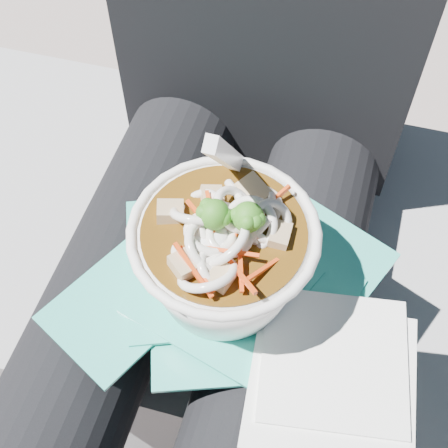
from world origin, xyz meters
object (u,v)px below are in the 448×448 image
(person_body, at_px, (222,222))
(udon_bowl, at_px, (224,251))
(lap, at_px, (198,307))
(plastic_bag, at_px, (227,276))
(stone_ledge, at_px, (233,304))

(person_body, bearing_deg, udon_bowl, -72.09)
(person_body, xyz_separation_m, udon_bowl, (0.03, -0.10, 0.11))
(lap, relative_size, plastic_bag, 1.48)
(lap, height_order, udon_bowl, udon_bowl)
(plastic_bag, height_order, udon_bowl, udon_bowl)
(stone_ledge, xyz_separation_m, plastic_bag, (0.03, -0.14, 0.36))
(stone_ledge, xyz_separation_m, lap, (0.00, -0.15, 0.28))
(plastic_bag, distance_m, udon_bowl, 0.07)
(stone_ledge, bearing_deg, udon_bowl, -78.46)
(stone_ledge, xyz_separation_m, udon_bowl, (0.03, -0.16, 0.42))
(person_body, bearing_deg, plastic_bag, -70.17)
(lap, height_order, person_body, person_body)
(stone_ledge, height_order, lap, lap)
(lap, distance_m, plastic_bag, 0.08)
(stone_ledge, bearing_deg, person_body, -90.00)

